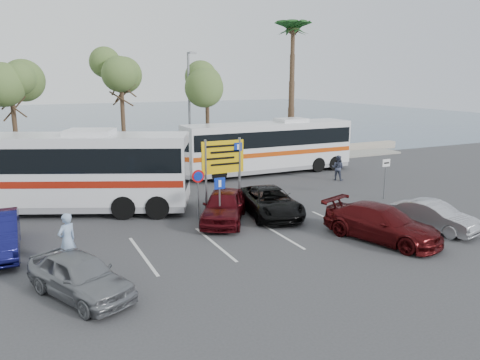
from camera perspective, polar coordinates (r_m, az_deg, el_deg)
name	(u,v)px	position (r m, az deg, el deg)	size (l,w,h in m)	color
ground	(232,232)	(20.15, -1.03, -6.37)	(120.00, 120.00, 0.00)	#343437
kerb_strip	(148,172)	(32.98, -11.18, 0.98)	(44.00, 2.40, 0.15)	gray
seawall	(141,164)	(34.84, -12.02, 1.93)	(48.00, 0.80, 0.60)	tan
sea	(72,120)	(78.04, -19.78, 6.95)	(140.00, 140.00, 0.00)	#465B70
tree_left	(11,85)	(31.37, -26.17, 10.30)	(3.20, 3.20, 7.20)	#382619
tree_mid	(121,74)	(32.01, -14.34, 12.35)	(3.20, 3.20, 8.00)	#382619
tree_right	(207,82)	(33.73, -4.05, 11.86)	(3.20, 3.20, 7.40)	#382619
palm_tree	(293,31)	(37.03, 6.48, 17.60)	(4.80, 4.80, 11.20)	#382619
street_lamp_right	(190,105)	(32.80, -6.16, 9.06)	(0.45, 1.15, 8.01)	slate
direction_sign	(223,162)	(22.77, -2.10, 2.15)	(2.20, 0.12, 3.60)	slate
sign_no_stop	(198,186)	(21.62, -5.12, -0.76)	(0.60, 0.08, 2.35)	slate
sign_parking	(220,195)	(20.35, -2.49, -1.87)	(0.50, 0.07, 2.25)	slate
sign_taxi	(385,173)	(26.35, 17.31, 0.77)	(0.50, 0.07, 2.20)	slate
lane_markings	(216,243)	(18.86, -2.94, -7.72)	(12.02, 4.20, 0.01)	silver
coach_bus_left	(52,175)	(24.34, -21.95, 0.62)	(13.06, 7.85, 4.07)	silver
coach_bus_right	(268,148)	(32.09, 3.46, 3.87)	(11.91, 2.59, 3.71)	silver
car_silver_a	(80,275)	(15.09, -18.94, -10.95)	(1.60, 3.98, 1.36)	slate
car_maroon	(382,223)	(19.86, 16.89, -5.06)	(1.98, 4.88, 1.42)	#460B0D
car_red	(224,206)	(21.36, -1.98, -3.18)	(1.77, 4.40, 1.50)	#45090F
suv_black	(270,202)	(22.41, 3.66, -2.66)	(2.21, 4.80, 1.33)	black
car_silver_b	(434,216)	(21.90, 22.54, -4.10)	(1.31, 3.77, 1.24)	#98989E
pedestrian_near	(67,240)	(17.34, -20.32, -6.93)	(0.71, 0.47, 1.96)	#839CBF
pedestrian_far	(338,168)	(30.64, 11.83, 1.47)	(0.78, 0.61, 1.61)	#363C52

